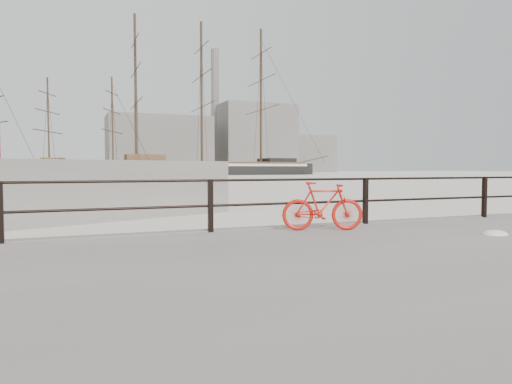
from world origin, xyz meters
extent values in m
plane|color=white|center=(0.00, 0.00, 0.00)|extent=(400.00, 400.00, 0.00)
imported|color=red|center=(-1.42, -0.74, 0.82)|extent=(1.56, 0.74, 0.95)
ellipsoid|color=white|center=(1.21, -2.41, 0.44)|extent=(0.49, 0.39, 0.18)
cube|color=gray|center=(20.00, 140.00, 9.00)|extent=(32.00, 18.00, 18.00)
cube|color=gray|center=(55.00, 145.00, 12.00)|extent=(26.00, 20.00, 24.00)
cube|color=gray|center=(78.00, 150.00, 7.00)|extent=(20.00, 16.00, 14.00)
cylinder|color=gray|center=(42.00, 150.00, 22.00)|extent=(2.80, 2.80, 44.00)
camera|label=1|loc=(-5.91, -8.44, 1.56)|focal=32.00mm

